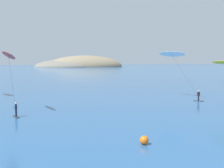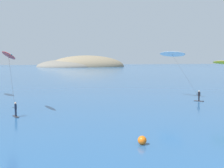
% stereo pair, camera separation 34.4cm
% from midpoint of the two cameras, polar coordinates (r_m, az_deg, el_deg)
% --- Properties ---
extents(headland_island, '(70.37, 44.51, 18.37)m').
position_cam_midpoint_polar(headland_island, '(227.65, -6.53, 3.48)').
color(headland_island, slate).
rests_on(headland_island, ground).
extents(kitesurfer_red, '(2.54, 6.59, 7.67)m').
position_cam_midpoint_polar(kitesurfer_red, '(36.91, -19.94, 4.70)').
color(kitesurfer_red, '#2D2D33').
rests_on(kitesurfer_red, ground).
extents(kitesurfer_white, '(4.43, 8.69, 8.00)m').
position_cam_midpoint_polar(kitesurfer_white, '(48.98, 12.65, 5.42)').
color(kitesurfer_white, '#2D2D33').
rests_on(kitesurfer_white, ground).
extents(marker_buoy, '(0.70, 0.70, 0.70)m').
position_cam_midpoint_polar(marker_buoy, '(22.47, 6.59, -11.28)').
color(marker_buoy, orange).
rests_on(marker_buoy, ground).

